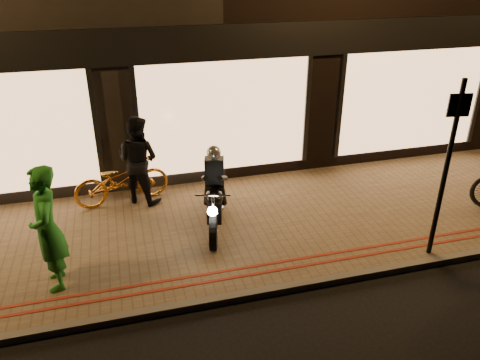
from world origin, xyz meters
name	(u,v)px	position (x,y,z in m)	size (l,w,h in m)	color
ground	(287,294)	(0.00, 0.00, 0.00)	(90.00, 90.00, 0.00)	black
sidewalk	(250,225)	(0.00, 2.00, 0.06)	(50.00, 4.00, 0.12)	#746248
kerb_stone	(286,288)	(0.00, 0.05, 0.06)	(50.00, 0.14, 0.12)	#59544C
red_kerb_lines	(276,266)	(0.00, 0.55, 0.12)	(50.00, 0.26, 0.01)	maroon
motorcycle	(215,198)	(-0.68, 2.02, 0.73)	(0.77, 1.91, 1.59)	black
sign_post	(447,163)	(2.67, 0.25, 1.80)	(0.35, 0.09, 3.00)	black
bicycle_gold	(122,180)	(-2.28, 3.49, 0.62)	(0.66, 1.90, 1.00)	orange
person_green	(48,229)	(-3.39, 1.02, 1.11)	(0.72, 0.47, 1.98)	#217C23
person_dark	(138,160)	(-1.92, 3.47, 1.03)	(0.88, 0.69, 1.82)	black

